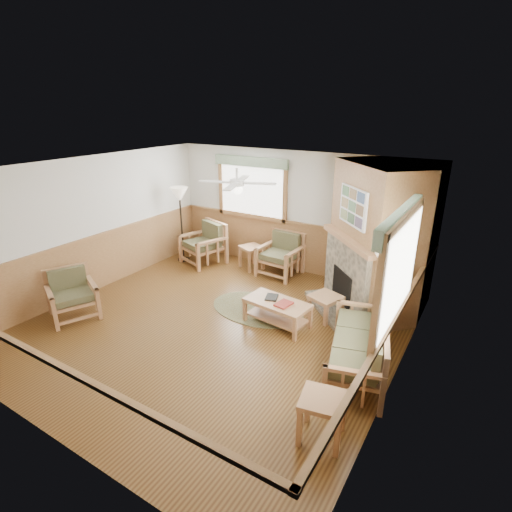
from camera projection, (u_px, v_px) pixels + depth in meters
The scene contains 24 objects.
floor at pixel (216, 326), 6.97m from camera, with size 6.00×6.00×0.01m, color brown.
ceiling at pixel (209, 169), 6.00m from camera, with size 6.00×6.00×0.01m, color white.
wall_back at pixel (295, 213), 8.87m from camera, with size 6.00×0.02×2.70m, color silver.
wall_front at pixel (35, 340), 4.10m from camera, with size 6.00×0.02×2.70m, color silver.
wall_left at pixel (93, 225), 7.95m from camera, with size 0.02×6.00×2.70m, color silver.
wall_right at pixel (403, 297), 5.02m from camera, with size 0.02×6.00×2.70m, color silver.
wainscot at pixel (214, 297), 6.77m from camera, with size 6.00×6.00×1.10m, color olive, non-canonical shape.
fireplace at pixel (374, 240), 7.11m from camera, with size 2.20×2.20×2.70m, color olive, non-canonical shape.
window_back at pixel (252, 155), 8.95m from camera, with size 1.90×0.16×1.50m, color white, non-canonical shape.
window_right at pixel (409, 208), 4.46m from camera, with size 0.16×1.90×1.50m, color white, non-canonical shape.
ceiling_fan at pixel (237, 171), 6.11m from camera, with size 1.24×1.24×0.36m, color white, non-canonical shape.
sofa at pixel (357, 343), 5.70m from camera, with size 0.77×1.87×0.86m, color #AC7A50, non-canonical shape.
armchair_back_left at pixel (203, 244), 9.54m from camera, with size 0.87×0.87×0.98m, color #AC7A50, non-canonical shape.
armchair_back_right at pixel (280, 255), 8.88m from camera, with size 0.84×0.84×0.94m, color #AC7A50, non-canonical shape.
armchair_left at pixel (72, 295), 7.11m from camera, with size 0.77×0.77×0.87m, color #AC7A50, non-canonical shape.
coffee_table at pixel (277, 313), 6.92m from camera, with size 1.13×0.56×0.45m, color #AC7A50, non-canonical shape.
end_table_chairs at pixel (252, 257), 9.30m from camera, with size 0.48×0.46×0.54m, color #AC7A50, non-canonical shape.
end_table_sofa at pixel (322, 418), 4.54m from camera, with size 0.50×0.48×0.56m, color #AC7A50, non-canonical shape.
footstool at pixel (325, 307), 7.15m from camera, with size 0.50×0.50×0.43m, color #AC7A50, non-canonical shape.
braided_rug at pixel (257, 309), 7.52m from camera, with size 1.84×1.84×0.01m, color brown.
floor_lamp_left at pixel (182, 225), 9.55m from camera, with size 0.42×0.42×1.82m, color black, non-canonical shape.
floor_lamp_right at pixel (380, 299), 6.16m from camera, with size 0.37×0.37×1.62m, color black, non-canonical shape.
book_red at pixel (284, 303), 6.71m from camera, with size 0.22×0.30×0.03m, color maroon.
book_dark at pixel (272, 297), 6.96m from camera, with size 0.20×0.27×0.03m, color black.
Camera 1 is at (3.78, -4.80, 3.63)m, focal length 28.00 mm.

